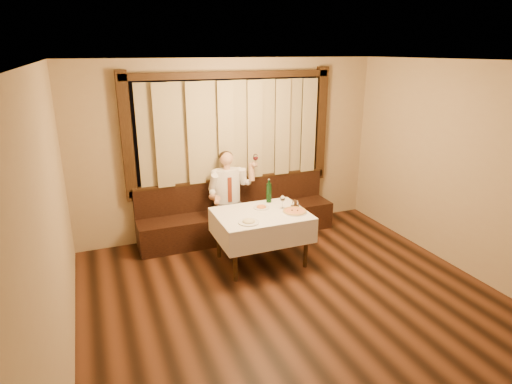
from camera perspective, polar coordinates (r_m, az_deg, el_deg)
name	(u,v)px	position (r m, az deg, el deg)	size (l,w,h in m)	color
room	(285,175)	(5.08, 3.89, 2.26)	(5.01, 6.01, 2.81)	black
banquette	(237,217)	(7.00, -2.51, -3.37)	(3.20, 0.61, 0.94)	black
dining_table	(261,220)	(5.99, 0.71, -3.73)	(1.27, 0.97, 0.76)	black
pizza	(295,211)	(5.99, 5.17, -2.57)	(0.34, 0.34, 0.04)	white
pasta_red	(261,206)	(6.12, 0.72, -1.87)	(0.23, 0.23, 0.08)	white
pasta_cream	(249,220)	(5.60, -0.97, -3.78)	(0.28, 0.28, 0.09)	white
green_bottle	(269,192)	(6.32, 1.73, -0.05)	(0.08, 0.08, 0.36)	#0E4216
table_wine_glass	(283,199)	(6.07, 3.57, -0.95)	(0.07, 0.07, 0.20)	white
cruet_caddy	(295,205)	(6.16, 5.23, -1.71)	(0.11, 0.06, 0.12)	black
seated_man	(229,190)	(6.70, -3.61, 0.28)	(0.78, 0.59, 1.42)	black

